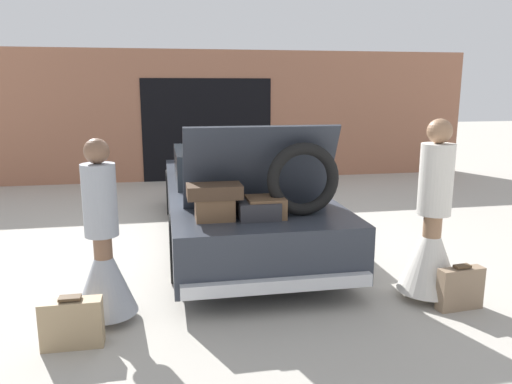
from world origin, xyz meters
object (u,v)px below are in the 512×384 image
person_left (104,258)px  suitcase_beside_left_person (72,323)px  car (238,198)px  person_right (432,236)px  suitcase_beside_right_person (460,288)px

person_left → suitcase_beside_left_person: 0.61m
car → person_right: person_right is taller
person_right → suitcase_beside_left_person: size_ratio=3.67×
person_left → suitcase_beside_left_person: bearing=-29.4°
car → person_left: car is taller
person_right → suitcase_beside_left_person: bearing=100.7°
suitcase_beside_left_person → suitcase_beside_right_person: size_ratio=1.06×
car → person_left: bearing=-124.5°
person_right → suitcase_beside_right_person: bearing=-144.9°
person_right → suitcase_beside_right_person: 0.54m
car → suitcase_beside_left_person: 3.18m
person_left → suitcase_beside_right_person: bearing=81.3°
car → person_right: size_ratio=2.75×
person_left → suitcase_beside_left_person: person_left is taller
person_left → person_right: 3.04m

